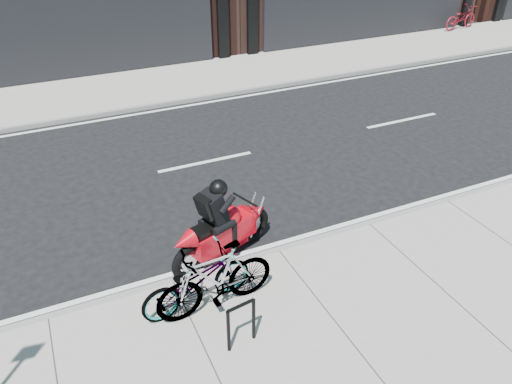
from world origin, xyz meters
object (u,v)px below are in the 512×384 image
bike_rack (241,321)px  bicycle_far (461,18)px  motorcycle (227,225)px  bicycle_rear (215,279)px  bicycle_front (196,281)px

bike_rack → bicycle_far: bearing=38.0°
bike_rack → motorcycle: (0.63, 2.12, 0.09)m
bicycle_rear → motorcycle: bearing=147.6°
bike_rack → bicycle_front: size_ratio=0.43×
motorcycle → bicycle_far: (15.59, 10.53, -0.05)m
bicycle_front → bicycle_rear: 0.32m
bike_rack → motorcycle: bearing=73.5°
motorcycle → bicycle_far: bearing=14.4°
bike_rack → bicycle_far: bicycle_far is taller
bicycle_front → bicycle_far: bearing=-62.0°
bike_rack → motorcycle: 2.21m
bicycle_front → bicycle_far: bicycle_far is taller
bicycle_rear → bike_rack: bearing=0.5°
bicycle_front → motorcycle: (0.94, 1.10, 0.07)m
bicycle_rear → bicycle_far: 20.11m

